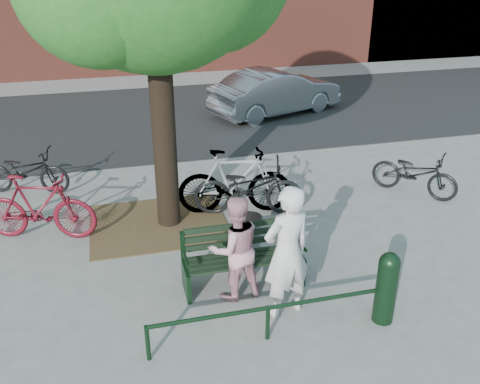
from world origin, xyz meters
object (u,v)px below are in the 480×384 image
object	(u,v)px
park_bench	(242,255)
person_right	(235,249)
parked_car	(276,92)
bicycle_c	(248,188)
bollard	(387,285)
litter_bin	(249,239)
person_left	(287,252)

from	to	relation	value
park_bench	person_right	xyz separation A→B (m)	(-0.18, -0.28, 0.30)
parked_car	bicycle_c	bearing A→B (deg)	137.79
bollard	parked_car	xyz separation A→B (m)	(1.48, 9.31, 0.09)
person_right	bollard	distance (m)	2.06
litter_bin	parked_car	bearing A→B (deg)	69.25
bollard	litter_bin	xyz separation A→B (m)	(-1.35, 1.82, -0.15)
person_right	parked_car	size ratio (longest dim) A/B	0.40
person_left	parked_car	world-z (taller)	person_left
park_bench	bicycle_c	distance (m)	2.22
park_bench	person_right	size ratio (longest dim) A/B	1.12
litter_bin	person_right	bearing A→B (deg)	-117.78
person_left	parked_car	bearing A→B (deg)	-121.72
person_right	litter_bin	xyz separation A→B (m)	(0.42, 0.80, -0.37)
bollard	bicycle_c	bearing A→B (deg)	105.21
person_left	litter_bin	world-z (taller)	person_left
person_left	park_bench	bearing A→B (deg)	-79.02
park_bench	bicycle_c	xyz separation A→B (m)	(0.67, 2.12, 0.05)
park_bench	litter_bin	distance (m)	0.58
park_bench	bollard	size ratio (longest dim) A/B	1.68
person_left	bicycle_c	xyz separation A→B (m)	(0.28, 2.93, -0.42)
bollard	bicycle_c	xyz separation A→B (m)	(-0.93, 3.42, -0.03)
bicycle_c	parked_car	bearing A→B (deg)	-8.40
park_bench	person_left	bearing A→B (deg)	-64.31
person_right	litter_bin	size ratio (longest dim) A/B	1.94
person_left	bicycle_c	bearing A→B (deg)	-110.22
person_right	bicycle_c	bearing A→B (deg)	-116.25
litter_bin	bicycle_c	xyz separation A→B (m)	(0.42, 1.60, 0.12)
person_right	bollard	bearing A→B (deg)	143.30
person_left	bollard	distance (m)	1.37
litter_bin	person_left	bearing A→B (deg)	-83.96
park_bench	person_right	world-z (taller)	person_right
person_right	bicycle_c	world-z (taller)	person_right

